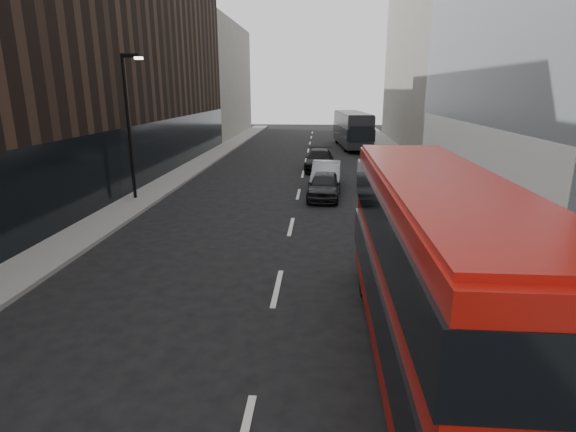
% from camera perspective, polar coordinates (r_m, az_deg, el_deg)
% --- Properties ---
extents(sidewalk_right, '(3.00, 80.00, 0.15)m').
position_cam_1_polar(sidewalk_right, '(30.01, 16.34, 4.72)').
color(sidewalk_right, slate).
rests_on(sidewalk_right, ground).
extents(sidewalk_left, '(2.00, 80.00, 0.15)m').
position_cam_1_polar(sidewalk_left, '(30.74, -13.31, 5.19)').
color(sidewalk_left, slate).
rests_on(sidewalk_left, ground).
extents(building_victorian, '(6.50, 24.00, 21.00)m').
position_cam_1_polar(building_victorian, '(49.07, 17.24, 20.00)').
color(building_victorian, slate).
rests_on(building_victorian, ground).
extents(building_left_mid, '(5.00, 24.00, 14.00)m').
position_cam_1_polar(building_left_mid, '(36.15, -17.16, 17.50)').
color(building_left_mid, black).
rests_on(building_left_mid, ground).
extents(building_left_far, '(5.00, 20.00, 13.00)m').
position_cam_1_polar(building_left_far, '(57.25, -8.98, 16.62)').
color(building_left_far, slate).
rests_on(building_left_far, ground).
extents(street_lamp, '(1.06, 0.22, 7.00)m').
position_cam_1_polar(street_lamp, '(23.80, -19.49, 11.70)').
color(street_lamp, black).
rests_on(street_lamp, sidewalk_left).
extents(red_bus, '(2.34, 9.88, 3.99)m').
position_cam_1_polar(red_bus, '(9.32, 17.97, -5.86)').
color(red_bus, '#A4110A').
rests_on(red_bus, ground).
extents(grey_bus, '(3.38, 10.59, 3.37)m').
position_cam_1_polar(grey_bus, '(44.79, 8.13, 10.91)').
color(grey_bus, black).
rests_on(grey_bus, ground).
extents(car_a, '(1.92, 4.15, 1.38)m').
position_cam_1_polar(car_a, '(23.54, 4.63, 3.91)').
color(car_a, black).
rests_on(car_a, ground).
extents(car_b, '(1.82, 4.66, 1.51)m').
position_cam_1_polar(car_b, '(26.08, 4.87, 5.22)').
color(car_b, gray).
rests_on(car_b, ground).
extents(car_c, '(2.10, 4.89, 1.40)m').
position_cam_1_polar(car_c, '(31.99, 4.01, 7.12)').
color(car_c, black).
rests_on(car_c, ground).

